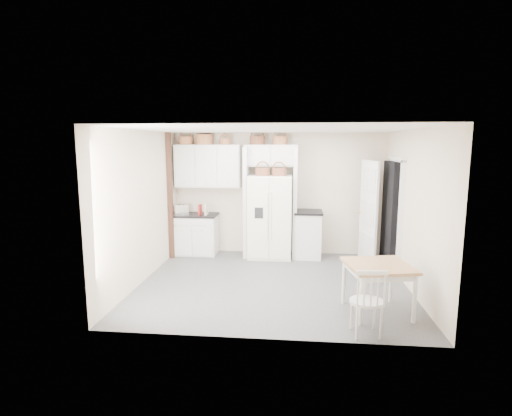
# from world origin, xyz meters

# --- Properties ---
(floor) EXTENTS (4.50, 4.50, 0.00)m
(floor) POSITION_xyz_m (0.00, 0.00, 0.00)
(floor) COLOR #3E3E41
(floor) RESTS_ON ground
(ceiling) EXTENTS (4.50, 4.50, 0.00)m
(ceiling) POSITION_xyz_m (0.00, 0.00, 2.60)
(ceiling) COLOR white
(ceiling) RESTS_ON wall_back
(wall_back) EXTENTS (4.50, 0.00, 4.50)m
(wall_back) POSITION_xyz_m (0.00, 2.00, 1.30)
(wall_back) COLOR beige
(wall_back) RESTS_ON floor
(wall_left) EXTENTS (0.00, 4.00, 4.00)m
(wall_left) POSITION_xyz_m (-2.25, 0.00, 1.30)
(wall_left) COLOR beige
(wall_left) RESTS_ON floor
(wall_right) EXTENTS (0.00, 4.00, 4.00)m
(wall_right) POSITION_xyz_m (2.25, 0.00, 1.30)
(wall_right) COLOR beige
(wall_right) RESTS_ON floor
(refrigerator) EXTENTS (0.89, 0.72, 1.73)m
(refrigerator) POSITION_xyz_m (-0.15, 1.63, 0.86)
(refrigerator) COLOR white
(refrigerator) RESTS_ON floor
(base_cab_left) EXTENTS (0.91, 0.57, 0.84)m
(base_cab_left) POSITION_xyz_m (-1.77, 1.70, 0.42)
(base_cab_left) COLOR silver
(base_cab_left) RESTS_ON floor
(base_cab_right) EXTENTS (0.54, 0.64, 0.94)m
(base_cab_right) POSITION_xyz_m (0.64, 1.70, 0.47)
(base_cab_right) COLOR silver
(base_cab_right) RESTS_ON floor
(dining_table) EXTENTS (1.00, 1.00, 0.71)m
(dining_table) POSITION_xyz_m (1.53, -1.07, 0.36)
(dining_table) COLOR olive
(dining_table) RESTS_ON floor
(windsor_chair) EXTENTS (0.45, 0.42, 0.86)m
(windsor_chair) POSITION_xyz_m (1.27, -1.75, 0.43)
(windsor_chair) COLOR silver
(windsor_chair) RESTS_ON floor
(counter_left) EXTENTS (0.94, 0.61, 0.04)m
(counter_left) POSITION_xyz_m (-1.77, 1.70, 0.86)
(counter_left) COLOR black
(counter_left) RESTS_ON base_cab_left
(counter_right) EXTENTS (0.58, 0.69, 0.04)m
(counter_right) POSITION_xyz_m (0.64, 1.70, 0.97)
(counter_right) COLOR black
(counter_right) RESTS_ON base_cab_right
(toaster) EXTENTS (0.34, 0.26, 0.21)m
(toaster) POSITION_xyz_m (-2.07, 1.70, 0.98)
(toaster) COLOR silver
(toaster) RESTS_ON counter_left
(cookbook_red) EXTENTS (0.06, 0.15, 0.22)m
(cookbook_red) POSITION_xyz_m (-1.64, 1.62, 0.99)
(cookbook_red) COLOR #A52321
(cookbook_red) RESTS_ON counter_left
(cookbook_cream) EXTENTS (0.04, 0.17, 0.25)m
(cookbook_cream) POSITION_xyz_m (-1.51, 1.62, 1.00)
(cookbook_cream) COLOR beige
(cookbook_cream) RESTS_ON counter_left
(basket_upper_a) EXTENTS (0.30, 0.30, 0.17)m
(basket_upper_a) POSITION_xyz_m (-1.97, 1.83, 2.43)
(basket_upper_a) COLOR brown
(basket_upper_a) RESTS_ON upper_cabinet
(basket_upper_b) EXTENTS (0.36, 0.36, 0.21)m
(basket_upper_b) POSITION_xyz_m (-1.57, 1.83, 2.46)
(basket_upper_b) COLOR brown
(basket_upper_b) RESTS_ON upper_cabinet
(basket_upper_c) EXTENTS (0.22, 0.22, 0.13)m
(basket_upper_c) POSITION_xyz_m (-1.12, 1.83, 2.41)
(basket_upper_c) COLOR brown
(basket_upper_c) RESTS_ON upper_cabinet
(basket_bridge_a) EXTENTS (0.31, 0.31, 0.18)m
(basket_bridge_a) POSITION_xyz_m (-0.44, 1.83, 2.44)
(basket_bridge_a) COLOR brown
(basket_bridge_a) RESTS_ON bridge_cabinet
(basket_bridge_b) EXTENTS (0.30, 0.30, 0.17)m
(basket_bridge_b) POSITION_xyz_m (0.03, 1.83, 2.44)
(basket_bridge_b) COLOR brown
(basket_bridge_b) RESTS_ON bridge_cabinet
(basket_fridge_a) EXTENTS (0.29, 0.29, 0.16)m
(basket_fridge_a) POSITION_xyz_m (-0.31, 1.53, 1.81)
(basket_fridge_a) COLOR brown
(basket_fridge_a) RESTS_ON refrigerator
(basket_fridge_b) EXTENTS (0.28, 0.28, 0.15)m
(basket_fridge_b) POSITION_xyz_m (0.03, 1.53, 1.81)
(basket_fridge_b) COLOR brown
(basket_fridge_b) RESTS_ON refrigerator
(upper_cabinet) EXTENTS (1.40, 0.34, 0.90)m
(upper_cabinet) POSITION_xyz_m (-1.50, 1.83, 1.90)
(upper_cabinet) COLOR silver
(upper_cabinet) RESTS_ON wall_back
(bridge_cabinet) EXTENTS (1.12, 0.34, 0.45)m
(bridge_cabinet) POSITION_xyz_m (-0.15, 1.83, 2.12)
(bridge_cabinet) COLOR silver
(bridge_cabinet) RESTS_ON wall_back
(fridge_panel_left) EXTENTS (0.08, 0.60, 2.30)m
(fridge_panel_left) POSITION_xyz_m (-0.66, 1.70, 1.15)
(fridge_panel_left) COLOR silver
(fridge_panel_left) RESTS_ON floor
(fridge_panel_right) EXTENTS (0.08, 0.60, 2.30)m
(fridge_panel_right) POSITION_xyz_m (0.36, 1.70, 1.15)
(fridge_panel_right) COLOR silver
(fridge_panel_right) RESTS_ON floor
(trim_post) EXTENTS (0.09, 0.09, 2.60)m
(trim_post) POSITION_xyz_m (-2.20, 1.35, 1.30)
(trim_post) COLOR #432A1C
(trim_post) RESTS_ON floor
(doorway_void) EXTENTS (0.18, 0.85, 2.05)m
(doorway_void) POSITION_xyz_m (2.16, 1.00, 1.02)
(doorway_void) COLOR black
(doorway_void) RESTS_ON floor
(door_slab) EXTENTS (0.21, 0.79, 2.05)m
(door_slab) POSITION_xyz_m (1.80, 1.33, 1.02)
(door_slab) COLOR white
(door_slab) RESTS_ON floor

